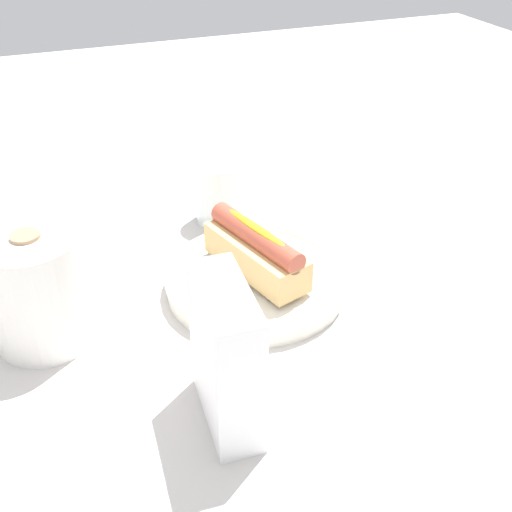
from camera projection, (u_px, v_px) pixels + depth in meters
The scene contains 6 objects.
ground_plane at pixel (249, 287), 0.77m from camera, with size 2.40×2.40×0.00m, color beige.
serving_bowl at pixel (256, 279), 0.76m from camera, with size 0.23×0.23×0.03m.
hotdog_front at pixel (256, 251), 0.74m from camera, with size 0.16×0.09×0.06m.
water_glass at pixel (219, 196), 0.89m from camera, with size 0.07×0.07×0.09m.
paper_towel_roll at pixel (38, 289), 0.66m from camera, with size 0.11×0.11×0.13m.
napkin_box at pixel (226, 357), 0.56m from camera, with size 0.11×0.04×0.15m, color white.
Camera 1 is at (-0.59, 0.22, 0.46)m, focal length 43.25 mm.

